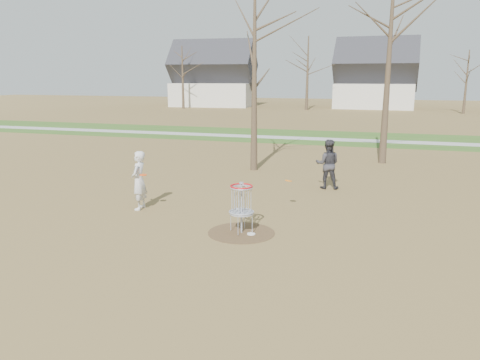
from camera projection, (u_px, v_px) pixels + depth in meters
name	position (u px, v px, depth m)	size (l,w,h in m)	color
ground	(241.00, 233.00, 12.51)	(160.00, 160.00, 0.00)	brown
green_band	(330.00, 138.00, 32.11)	(160.00, 8.00, 0.01)	#2D5119
footpath	(328.00, 139.00, 31.17)	(160.00, 1.50, 0.01)	#9E9E99
dirt_circle	(241.00, 233.00, 12.51)	(1.80, 1.80, 0.01)	#47331E
player_standing	(139.00, 181.00, 14.56)	(0.67, 0.44, 1.85)	silver
player_throwing	(328.00, 164.00, 17.32)	(0.89, 0.70, 1.84)	#313035
disc_grounded	(251.00, 234.00, 12.36)	(0.22, 0.22, 0.02)	white
discs_in_play	(220.00, 178.00, 14.33)	(4.42, 1.71, 0.27)	orange
disc_golf_basket	(241.00, 200.00, 12.31)	(0.64, 0.64, 1.35)	#9EA3AD
bare_trees	(369.00, 63.00, 44.25)	(52.62, 44.98, 9.00)	#382B1E
houses_row	(394.00, 81.00, 59.57)	(56.51, 10.01, 7.26)	silver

